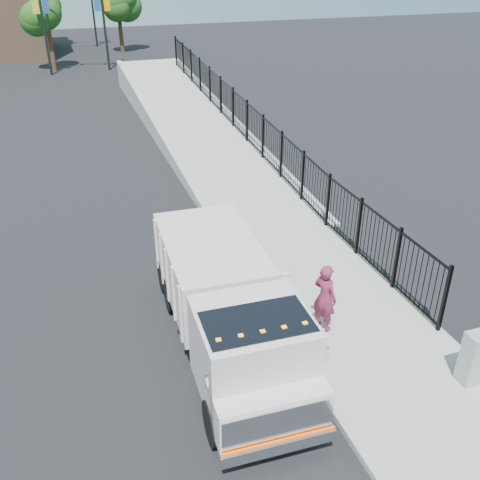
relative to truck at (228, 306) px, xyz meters
name	(u,v)px	position (x,y,z in m)	size (l,w,h in m)	color
ground	(273,316)	(1.51, 0.97, -1.33)	(120.00, 120.00, 0.00)	black
sidewalk	(380,346)	(3.43, -1.03, -1.27)	(3.55, 12.00, 0.12)	#9E998E
curb	(306,363)	(1.51, -1.03, -1.25)	(0.30, 12.00, 0.16)	#ADAAA3
ramp	(195,132)	(3.63, 16.97, -1.33)	(3.95, 24.00, 1.70)	#9E998E
iron_fence	(247,134)	(5.06, 12.97, -0.43)	(0.10, 28.00, 1.80)	black
truck	(228,306)	(0.00, 0.00, 0.00)	(2.48, 6.96, 2.36)	black
worker	(325,297)	(2.43, 0.01, -0.32)	(0.64, 0.42, 1.77)	maroon
utility_cabinet	(475,358)	(4.61, -2.70, -0.58)	(0.55, 0.40, 1.25)	gray
debris	(286,273)	(2.55, 2.56, -1.17)	(0.30, 0.30, 0.07)	silver
light_pole_0	(46,12)	(-2.64, 34.20, 3.04)	(3.77, 0.22, 8.00)	black
light_pole_1	(99,10)	(1.09, 34.73, 3.04)	(3.78, 0.22, 8.00)	black
light_pole_2	(45,1)	(-2.54, 44.09, 3.04)	(3.77, 0.22, 8.00)	black
tree_0	(46,16)	(-2.66, 35.78, 2.62)	(2.60, 2.60, 5.30)	#382314
tree_1	(118,5)	(3.55, 42.72, 2.61)	(2.51, 2.51, 5.25)	#382314
tree_2	(41,2)	(-2.83, 48.53, 2.64)	(3.26, 3.26, 5.63)	#382314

